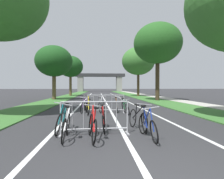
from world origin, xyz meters
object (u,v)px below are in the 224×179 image
bicycle_red_0 (92,126)px  bicycle_red_10 (104,120)px  bicycle_blue_2 (148,126)px  bicycle_silver_4 (102,106)px  tree_left_pine_far (70,67)px  tree_right_cypress_far (138,61)px  bicycle_orange_6 (117,106)px  tree_right_oak_near (158,44)px  bicycle_black_7 (138,119)px  bicycle_teal_1 (62,120)px  bicycle_purple_5 (85,106)px  tree_left_maple_mid (54,61)px  crowd_barrier_nearest (95,118)px  bicycle_green_9 (125,108)px  bicycle_white_8 (66,125)px  crowd_barrier_second (106,104)px  bicycle_yellow_3 (88,107)px

bicycle_red_0 → bicycle_red_10: (0.36, 1.04, -0.03)m
bicycle_blue_2 → bicycle_silver_4: size_ratio=1.03×
tree_left_pine_far → tree_right_cypress_far: tree_right_cypress_far is taller
bicycle_orange_6 → tree_right_oak_near: bearing=63.2°
bicycle_silver_4 → bicycle_black_7: size_ratio=0.95×
bicycle_red_0 → bicycle_orange_6: bicycle_red_0 is taller
bicycle_teal_1 → bicycle_purple_5: size_ratio=1.09×
tree_right_cypress_far → bicycle_blue_2: size_ratio=4.89×
tree_left_maple_mid → bicycle_orange_6: tree_left_maple_mid is taller
bicycle_red_0 → bicycle_red_10: bearing=63.2°
tree_left_pine_far → bicycle_black_7: tree_left_pine_far is taller
bicycle_teal_1 → crowd_barrier_nearest: bearing=157.4°
crowd_barrier_nearest → tree_left_maple_mid: bearing=107.6°
bicycle_black_7 → tree_right_oak_near: bearing=-120.0°
bicycle_blue_2 → bicycle_red_10: (-1.26, 1.07, -0.02)m
tree_left_maple_mid → bicycle_green_9: 14.05m
bicycle_silver_4 → bicycle_white_8: (-1.14, -5.45, 0.02)m
crowd_barrier_nearest → bicycle_green_9: 4.46m
tree_left_pine_far → bicycle_purple_5: (3.79, -19.70, -4.57)m
bicycle_teal_1 → bicycle_white_8: (0.28, -0.86, -0.00)m
tree_right_cypress_far → crowd_barrier_nearest: tree_right_cypress_far is taller
tree_left_maple_mid → crowd_barrier_second: (5.58, -11.19, -4.02)m
bicycle_silver_4 → bicycle_green_9: bicycle_silver_4 is taller
bicycle_white_8 → bicycle_green_9: size_ratio=1.02×
tree_right_cypress_far → bicycle_purple_5: (-7.37, -17.84, -5.34)m
tree_right_cypress_far → bicycle_black_7: tree_right_cypress_far is taller
bicycle_yellow_3 → bicycle_purple_5: size_ratio=1.01×
tree_right_oak_near → bicycle_white_8: tree_right_oak_near is taller
tree_right_cypress_far → bicycle_white_8: bearing=-107.9°
tree_left_pine_far → bicycle_silver_4: tree_left_pine_far is taller
tree_left_pine_far → bicycle_red_10: size_ratio=4.20×
bicycle_purple_5 → bicycle_green_9: size_ratio=1.02×
tree_left_pine_far → bicycle_white_8: 25.80m
tree_left_maple_mid → bicycle_red_0: size_ratio=3.89×
bicycle_yellow_3 → bicycle_white_8: (-0.36, -4.65, 0.02)m
tree_right_cypress_far → bicycle_yellow_3: (-7.16, -18.63, -5.35)m
bicycle_red_10 → bicycle_yellow_3: bearing=104.9°
bicycle_yellow_3 → bicycle_green_9: size_ratio=1.03×
bicycle_red_0 → bicycle_purple_5: bearing=88.5°
bicycle_yellow_3 → bicycle_black_7: (1.93, -3.78, 0.01)m
bicycle_red_0 → bicycle_black_7: bicycle_black_7 is taller
crowd_barrier_nearest → bicycle_white_8: bearing=-153.8°
tree_right_oak_near → bicycle_orange_6: tree_right_oak_near is taller
crowd_barrier_second → bicycle_blue_2: size_ratio=1.33×
tree_left_maple_mid → bicycle_purple_5: tree_left_maple_mid is taller
bicycle_teal_1 → bicycle_white_8: size_ratio=1.09×
bicycle_yellow_3 → bicycle_white_8: bearing=-103.4°
crowd_barrier_second → bicycle_black_7: bearing=-77.5°
bicycle_red_0 → bicycle_teal_1: bicycle_teal_1 is taller
crowd_barrier_second → bicycle_purple_5: (-1.22, 0.42, -0.14)m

